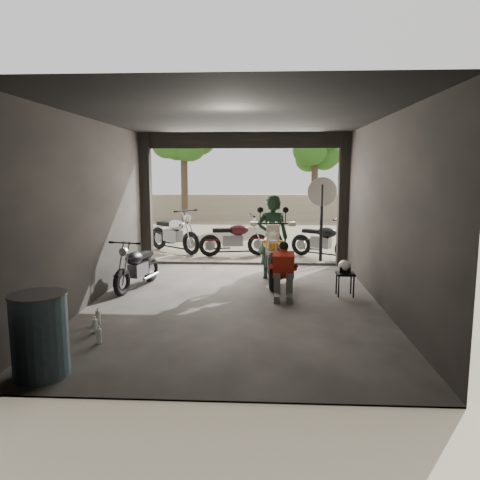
# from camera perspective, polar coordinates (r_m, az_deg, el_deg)

# --- Properties ---
(ground) EXTENTS (80.00, 80.00, 0.00)m
(ground) POSITION_cam_1_polar(r_m,az_deg,el_deg) (8.24, -0.63, -7.84)
(ground) COLOR #7A6D56
(ground) RESTS_ON ground
(garage) EXTENTS (7.00, 7.13, 3.20)m
(garage) POSITION_cam_1_polar(r_m,az_deg,el_deg) (8.52, -0.41, 1.48)
(garage) COLOR #2D2B28
(garage) RESTS_ON ground
(boundary_wall) EXTENTS (18.00, 0.30, 1.20)m
(boundary_wall) POSITION_cam_1_polar(r_m,az_deg,el_deg) (21.97, 1.70, 3.98)
(boundary_wall) COLOR gray
(boundary_wall) RESTS_ON ground
(tree_left) EXTENTS (2.20, 2.20, 5.60)m
(tree_left) POSITION_cam_1_polar(r_m,az_deg,el_deg) (20.76, -6.89, 13.02)
(tree_left) COLOR #382B1E
(tree_left) RESTS_ON ground
(tree_right) EXTENTS (2.20, 2.20, 5.00)m
(tree_right) POSITION_cam_1_polar(r_m,az_deg,el_deg) (22.05, 9.18, 11.59)
(tree_right) COLOR #382B1E
(tree_right) RESTS_ON ground
(main_bike) EXTENTS (0.86, 2.02, 1.34)m
(main_bike) POSITION_cam_1_polar(r_m,az_deg,el_deg) (9.77, 3.87, -1.25)
(main_bike) COLOR white
(main_bike) RESTS_ON ground
(left_bike) EXTENTS (0.93, 1.58, 1.00)m
(left_bike) POSITION_cam_1_polar(r_m,az_deg,el_deg) (9.41, -12.46, -2.86)
(left_bike) COLOR black
(left_bike) RESTS_ON ground
(outside_bike_a) EXTENTS (1.90, 1.76, 1.24)m
(outside_bike_a) POSITION_cam_1_polar(r_m,az_deg,el_deg) (13.46, -8.06, 1.15)
(outside_bike_a) COLOR black
(outside_bike_a) RESTS_ON ground
(outside_bike_b) EXTENTS (1.77, 1.00, 1.13)m
(outside_bike_b) POSITION_cam_1_polar(r_m,az_deg,el_deg) (12.71, -0.69, 0.55)
(outside_bike_b) COLOR #431015
(outside_bike_b) RESTS_ON ground
(outside_bike_c) EXTENTS (1.73, 1.47, 1.11)m
(outside_bike_c) POSITION_cam_1_polar(r_m,az_deg,el_deg) (12.59, 10.05, 0.29)
(outside_bike_c) COLOR black
(outside_bike_c) RESTS_ON ground
(rider) EXTENTS (0.69, 0.48, 1.82)m
(rider) POSITION_cam_1_polar(r_m,az_deg,el_deg) (9.95, 3.99, 0.31)
(rider) COLOR #172E1F
(rider) RESTS_ON ground
(mechanic) EXTENTS (0.54, 0.71, 1.01)m
(mechanic) POSITION_cam_1_polar(r_m,az_deg,el_deg) (8.42, 5.31, -3.98)
(mechanic) COLOR red
(mechanic) RESTS_ON ground
(stool) EXTENTS (0.32, 0.32, 0.45)m
(stool) POSITION_cam_1_polar(r_m,az_deg,el_deg) (8.85, 12.70, -4.37)
(stool) COLOR black
(stool) RESTS_ON ground
(helmet) EXTENTS (0.25, 0.26, 0.23)m
(helmet) POSITION_cam_1_polar(r_m,az_deg,el_deg) (8.85, 12.62, -3.14)
(helmet) COLOR white
(helmet) RESTS_ON stool
(oil_drum) EXTENTS (0.74, 0.74, 0.96)m
(oil_drum) POSITION_cam_1_polar(r_m,az_deg,el_deg) (5.80, -23.20, -10.71)
(oil_drum) COLOR #476B78
(oil_drum) RESTS_ON ground
(sign_post) EXTENTS (0.72, 0.08, 2.16)m
(sign_post) POSITION_cam_1_polar(r_m,az_deg,el_deg) (11.76, 9.94, 4.04)
(sign_post) COLOR black
(sign_post) RESTS_ON ground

